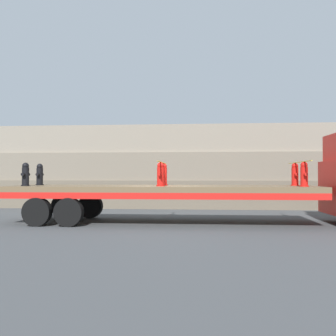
{
  "coord_description": "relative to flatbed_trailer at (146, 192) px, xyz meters",
  "views": [
    {
      "loc": [
        1.22,
        -12.53,
        1.58
      ],
      "look_at": [
        0.2,
        0.0,
        1.84
      ],
      "focal_mm": 40.0,
      "sensor_mm": 36.0,
      "label": 1
    }
  ],
  "objects": [
    {
      "name": "fire_hydrant_red_near_1",
      "position": [
        0.54,
        -0.56,
        0.59
      ],
      "size": [
        0.29,
        0.47,
        0.78
      ],
      "color": "red",
      "rests_on": "flatbed_trailer"
    },
    {
      "name": "fire_hydrant_black_far_0",
      "position": [
        -3.97,
        0.56,
        0.59
      ],
      "size": [
        0.29,
        0.47,
        0.78
      ],
      "color": "black",
      "rests_on": "flatbed_trailer"
    },
    {
      "name": "fire_hydrant_black_near_0",
      "position": [
        -3.97,
        -0.56,
        0.59
      ],
      "size": [
        0.29,
        0.47,
        0.78
      ],
      "color": "black",
      "rests_on": "flatbed_trailer"
    },
    {
      "name": "cargo_strap_rear",
      "position": [
        0.54,
        0.0,
        1.0
      ],
      "size": [
        0.05,
        2.73,
        0.01
      ],
      "color": "yellow",
      "rests_on": "fire_hydrant_red_near_1"
    },
    {
      "name": "ground_plane",
      "position": [
        0.54,
        0.0,
        -1.03
      ],
      "size": [
        120.0,
        120.0,
        0.0
      ],
      "primitive_type": "plane",
      "color": "#3F4244"
    },
    {
      "name": "fire_hydrant_red_far_1",
      "position": [
        0.54,
        0.56,
        0.59
      ],
      "size": [
        0.29,
        0.47,
        0.78
      ],
      "color": "red",
      "rests_on": "flatbed_trailer"
    },
    {
      "name": "rock_cliff",
      "position": [
        0.54,
        6.61,
        1.0
      ],
      "size": [
        60.0,
        3.3,
        4.05
      ],
      "color": "#665B4C",
      "rests_on": "ground_plane"
    },
    {
      "name": "fire_hydrant_red_far_2",
      "position": [
        5.05,
        0.56,
        0.59
      ],
      "size": [
        0.29,
        0.47,
        0.78
      ],
      "color": "red",
      "rests_on": "flatbed_trailer"
    },
    {
      "name": "cargo_strap_middle",
      "position": [
        5.05,
        0.0,
        1.0
      ],
      "size": [
        0.05,
        2.73,
        0.01
      ],
      "color": "yellow",
      "rests_on": "fire_hydrant_red_near_2"
    },
    {
      "name": "flatbed_trailer",
      "position": [
        0.0,
        0.0,
        0.0
      ],
      "size": [
        10.21,
        2.63,
        1.24
      ],
      "color": "brown",
      "rests_on": "ground_plane"
    },
    {
      "name": "fire_hydrant_red_near_2",
      "position": [
        5.05,
        -0.56,
        0.59
      ],
      "size": [
        0.29,
        0.47,
        0.78
      ],
      "color": "red",
      "rests_on": "flatbed_trailer"
    }
  ]
}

